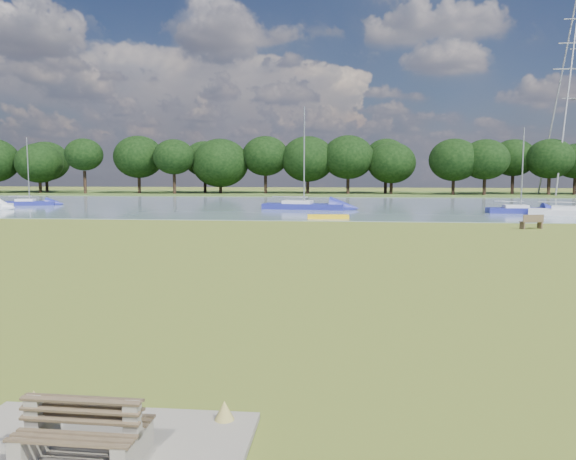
# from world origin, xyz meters

# --- Properties ---
(ground) EXTENTS (220.00, 220.00, 0.00)m
(ground) POSITION_xyz_m (0.00, 0.00, 0.00)
(ground) COLOR olive
(river) EXTENTS (220.00, 40.00, 0.10)m
(river) POSITION_xyz_m (0.00, 42.00, 0.00)
(river) COLOR slate
(river) RESTS_ON ground
(far_bank) EXTENTS (220.00, 20.00, 0.40)m
(far_bank) POSITION_xyz_m (0.00, 72.00, 0.00)
(far_bank) COLOR #4C6626
(far_bank) RESTS_ON ground
(bench_pair) EXTENTS (1.65, 1.00, 0.88)m
(bench_pair) POSITION_xyz_m (0.00, -14.00, 0.46)
(bench_pair) COLOR gray
(bench_pair) RESTS_ON concrete_pad
(riverbank_bench) EXTENTS (1.62, 0.95, 0.96)m
(riverbank_bench) POSITION_xyz_m (15.82, 17.87, 0.48)
(riverbank_bench) COLOR brown
(riverbank_bench) RESTS_ON ground
(kayak) EXTENTS (3.35, 1.06, 0.33)m
(kayak) POSITION_xyz_m (2.09, 24.00, 0.21)
(kayak) COLOR yellow
(kayak) RESTS_ON river
(tree_line) EXTENTS (131.47, 8.40, 10.17)m
(tree_line) POSITION_xyz_m (-4.55, 68.00, 6.05)
(tree_line) COLOR black
(tree_line) RESTS_ON far_bank
(sailboat_1) EXTENTS (7.59, 4.50, 8.72)m
(sailboat_1) POSITION_xyz_m (22.88, 29.03, 0.52)
(sailboat_1) COLOR silver
(sailboat_1) RESTS_ON river
(sailboat_2) EXTENTS (5.65, 2.71, 7.44)m
(sailboat_2) POSITION_xyz_m (-31.38, 38.08, 0.48)
(sailboat_2) COLOR navy
(sailboat_2) RESTS_ON river
(sailboat_4) EXTENTS (5.89, 1.75, 7.66)m
(sailboat_4) POSITION_xyz_m (19.16, 31.66, 0.49)
(sailboat_4) COLOR navy
(sailboat_4) RESTS_ON river
(sailboat_5) EXTENTS (8.41, 3.42, 10.07)m
(sailboat_5) POSITION_xyz_m (-0.72, 34.89, 0.56)
(sailboat_5) COLOR navy
(sailboat_5) RESTS_ON river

